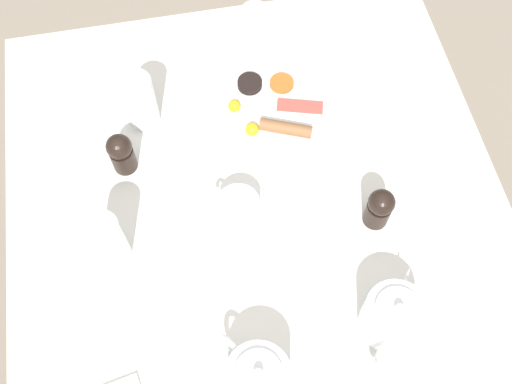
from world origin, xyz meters
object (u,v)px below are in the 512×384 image
object	(u,v)px
water_glass_short	(108,241)
creamer_jug	(255,20)
teapot_far	(393,317)
knife_by_plate	(64,132)
fork_by_plate	(413,122)
salt_grinder	(121,153)
breakfast_plate	(267,110)
teapot_near	(258,378)
teacup_with_saucer_left	(238,210)
water_glass_tall	(140,101)
pepper_grinder	(379,208)

from	to	relation	value
water_glass_short	creamer_jug	world-z (taller)	water_glass_short
teapot_far	knife_by_plate	world-z (taller)	teapot_far
teapot_far	fork_by_plate	bearing A→B (deg)	10.31
fork_by_plate	teapot_far	bearing A→B (deg)	-113.45
salt_grinder	fork_by_plate	world-z (taller)	salt_grinder
breakfast_plate	teapot_near	xyz separation A→B (m)	(-0.13, -0.57, 0.04)
teacup_with_saucer_left	water_glass_short	size ratio (longest dim) A/B	1.10
teacup_with_saucer_left	water_glass_tall	world-z (taller)	water_glass_tall
creamer_jug	salt_grinder	bearing A→B (deg)	-137.14
breakfast_plate	teapot_far	bearing A→B (deg)	-75.99
teapot_far	teacup_with_saucer_left	bearing A→B (deg)	74.31
teapot_near	water_glass_tall	world-z (taller)	water_glass_tall
teapot_far	fork_by_plate	xyz separation A→B (m)	(0.19, 0.43, -0.05)
teapot_near	salt_grinder	distance (m)	0.53
creamer_jug	teacup_with_saucer_left	bearing A→B (deg)	-104.90
teapot_near	creamer_jug	world-z (taller)	teapot_near
teacup_with_saucer_left	water_glass_tall	xyz separation A→B (m)	(-0.16, 0.27, 0.04)
teapot_near	pepper_grinder	world-z (taller)	teapot_near
teapot_near	pepper_grinder	bearing A→B (deg)	102.70
teapot_near	creamer_jug	bearing A→B (deg)	139.57
salt_grinder	knife_by_plate	bearing A→B (deg)	139.17
teacup_with_saucer_left	water_glass_short	distance (m)	0.26
pepper_grinder	teacup_with_saucer_left	bearing A→B (deg)	167.36
teacup_with_saucer_left	breakfast_plate	bearing A→B (deg)	65.82
salt_grinder	teapot_near	bearing A→B (deg)	-68.95
teapot_far	salt_grinder	bearing A→B (deg)	79.70
breakfast_plate	teacup_with_saucer_left	world-z (taller)	teacup_with_saucer_left
water_glass_tall	pepper_grinder	world-z (taller)	water_glass_tall
pepper_grinder	knife_by_plate	bearing A→B (deg)	151.62
teacup_with_saucer_left	knife_by_plate	size ratio (longest dim) A/B	0.86
teacup_with_saucer_left	fork_by_plate	size ratio (longest dim) A/B	0.89
breakfast_plate	pepper_grinder	bearing A→B (deg)	-61.21
water_glass_short	fork_by_plate	world-z (taller)	water_glass_short
breakfast_plate	water_glass_tall	world-z (taller)	water_glass_tall
creamer_jug	salt_grinder	xyz separation A→B (m)	(-0.35, -0.32, 0.02)
water_glass_tall	fork_by_plate	distance (m)	0.60
fork_by_plate	knife_by_plate	bearing A→B (deg)	171.08
teacup_with_saucer_left	pepper_grinder	bearing A→B (deg)	-12.64
teapot_near	salt_grinder	world-z (taller)	teapot_near
fork_by_plate	water_glass_short	bearing A→B (deg)	-164.55
creamer_jug	salt_grinder	distance (m)	0.47
teacup_with_saucer_left	fork_by_plate	distance (m)	0.45
teacup_with_saucer_left	knife_by_plate	world-z (taller)	teacup_with_saucer_left
teacup_with_saucer_left	fork_by_plate	world-z (taller)	teacup_with_saucer_left
water_glass_short	knife_by_plate	size ratio (longest dim) A/B	0.78
pepper_grinder	water_glass_short	bearing A→B (deg)	177.27
water_glass_tall	water_glass_short	distance (m)	0.32
breakfast_plate	pepper_grinder	world-z (taller)	pepper_grinder
water_glass_tall	pepper_grinder	distance (m)	0.55
water_glass_tall	breakfast_plate	bearing A→B (deg)	-6.90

